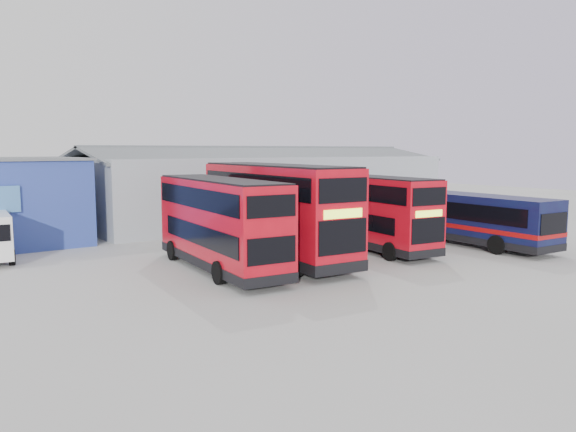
% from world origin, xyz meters
% --- Properties ---
extents(ground_plane, '(120.00, 120.00, 0.00)m').
position_xyz_m(ground_plane, '(0.00, 0.00, 0.00)').
color(ground_plane, '#A3A39E').
rests_on(ground_plane, ground).
extents(maintenance_shed, '(30.50, 12.00, 5.89)m').
position_xyz_m(maintenance_shed, '(8.00, 20.00, 2.60)').
color(maintenance_shed, '#9BA0A9').
rests_on(maintenance_shed, ground).
extents(double_decker_left, '(3.63, 10.30, 4.27)m').
position_xyz_m(double_decker_left, '(-5.57, 3.96, 2.13)').
color(double_decker_left, '#B90A18').
rests_on(double_decker_left, ground).
extents(double_decker_centre, '(3.97, 11.71, 4.86)m').
position_xyz_m(double_decker_centre, '(-2.07, 4.43, 2.42)').
color(double_decker_centre, '#B90A18').
rests_on(double_decker_centre, ground).
extents(double_decker_right, '(3.81, 10.00, 4.14)m').
position_xyz_m(double_decker_right, '(4.00, 3.88, 2.06)').
color(double_decker_right, '#B90A18').
rests_on(double_decker_right, ground).
extents(single_decker_blue, '(3.48, 11.23, 3.00)m').
position_xyz_m(single_decker_blue, '(9.76, 1.48, 1.49)').
color(single_decker_blue, '#0C1435').
rests_on(single_decker_blue, ground).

